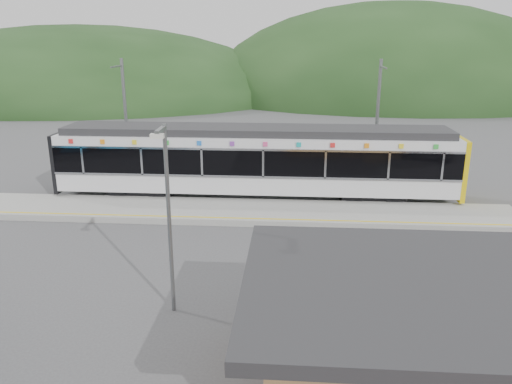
{
  "coord_description": "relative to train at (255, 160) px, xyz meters",
  "views": [
    {
      "loc": [
        2.42,
        -18.93,
        7.99
      ],
      "look_at": [
        0.94,
        1.0,
        1.85
      ],
      "focal_mm": 35.0,
      "sensor_mm": 36.0,
      "label": 1
    }
  ],
  "objects": [
    {
      "name": "catenary_mast_east",
      "position": [
        6.45,
        2.56,
        1.58
      ],
      "size": [
        0.18,
        1.8,
        7.0
      ],
      "color": "slate",
      "rests_on": "ground"
    },
    {
      "name": "hills",
      "position": [
        5.64,
        -0.71,
        -2.06
      ],
      "size": [
        146.0,
        149.0,
        26.0
      ],
      "color": "#1E3D19",
      "rests_on": "ground"
    },
    {
      "name": "station_shelter",
      "position": [
        5.45,
        -15.0,
        -0.51
      ],
      "size": [
        9.2,
        6.2,
        3.0
      ],
      "color": "#8C613D",
      "rests_on": "ground"
    },
    {
      "name": "train",
      "position": [
        0.0,
        0.0,
        0.0
      ],
      "size": [
        20.44,
        3.01,
        3.74
      ],
      "color": "black",
      "rests_on": "ground"
    },
    {
      "name": "catenary_mast_west",
      "position": [
        -7.55,
        2.56,
        1.58
      ],
      "size": [
        0.18,
        1.8,
        7.0
      ],
      "color": "slate",
      "rests_on": "ground"
    },
    {
      "name": "pallet_stack",
      "position": [
        7.48,
        -11.71,
        -1.9
      ],
      "size": [
        1.59,
        1.44,
        0.33
      ],
      "rotation": [
        0.0,
        0.0,
        -0.31
      ],
      "color": "#937047",
      "rests_on": "ground"
    },
    {
      "name": "lamp_post",
      "position": [
        -1.66,
        -11.64,
        1.38
      ],
      "size": [
        0.36,
        1.02,
        5.76
      ],
      "rotation": [
        0.0,
        0.0,
        0.03
      ],
      "color": "slate",
      "rests_on": "ground"
    },
    {
      "name": "platform",
      "position": [
        -0.55,
        -2.7,
        -1.91
      ],
      "size": [
        26.0,
        3.2,
        0.3
      ],
      "primitive_type": "cube",
      "color": "#9E9E99",
      "rests_on": "ground"
    },
    {
      "name": "ground",
      "position": [
        -0.55,
        -6.0,
        -2.06
      ],
      "size": [
        120.0,
        120.0,
        0.0
      ],
      "primitive_type": "plane",
      "color": "#4C4C4F",
      "rests_on": "ground"
    },
    {
      "name": "yellow_line",
      "position": [
        -0.55,
        -4.0,
        -1.76
      ],
      "size": [
        26.0,
        0.1,
        0.01
      ],
      "primitive_type": "cube",
      "color": "yellow",
      "rests_on": "platform"
    }
  ]
}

